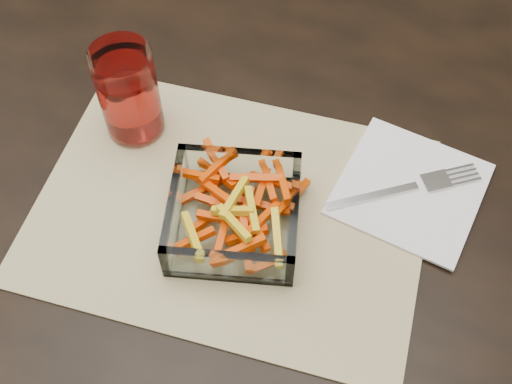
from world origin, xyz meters
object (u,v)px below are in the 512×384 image
Objects in this scene: dining_table at (180,162)px; fork at (408,188)px; tumbler at (129,95)px; glass_bowl at (234,216)px.

fork is at bearing -0.25° from dining_table.
tumbler is at bearing -147.88° from dining_table.
tumbler reaches higher than fork.
tumbler reaches higher than dining_table.
tumbler is at bearing 151.28° from glass_bowl.
tumbler is 0.35m from fork.
dining_table is at bearing -125.58° from fork.
dining_table is 0.16m from tumbler.
glass_bowl is 1.04× the size of fork.
glass_bowl is 0.20m from tumbler.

